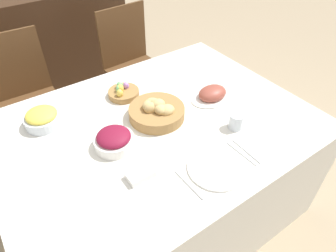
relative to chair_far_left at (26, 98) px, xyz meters
name	(u,v)px	position (x,y,z in m)	size (l,w,h in m)	color
ground_plane	(159,205)	(0.46, -0.96, -0.51)	(12.00, 12.00, 0.00)	tan
dining_table	(158,170)	(0.46, -0.96, -0.15)	(1.60, 1.20, 0.72)	silver
chair_far_left	(26,98)	(0.00, 0.00, 0.00)	(0.43, 0.43, 0.94)	brown
chair_far_right	(133,63)	(0.85, 0.00, 0.00)	(0.44, 0.44, 0.94)	brown
sideboard	(62,43)	(0.53, 0.78, -0.04)	(1.17, 0.44, 0.95)	#3D2616
bread_basket	(157,111)	(0.49, -0.92, 0.26)	(0.29, 0.29, 0.11)	#9E7542
egg_basket	(123,92)	(0.44, -0.64, 0.24)	(0.18, 0.18, 0.08)	#9E7542
ham_platter	(212,94)	(0.85, -0.95, 0.24)	(0.27, 0.19, 0.08)	white
beet_salad_bowl	(114,140)	(0.21, -0.98, 0.25)	(0.19, 0.19, 0.09)	white
pineapple_bowl	(42,118)	(-0.02, -0.64, 0.26)	(0.18, 0.18, 0.09)	silver
dinner_plate	(217,168)	(0.51, -1.37, 0.22)	(0.26, 0.26, 0.01)	white
fork	(189,184)	(0.35, -1.37, 0.22)	(0.01, 0.18, 0.00)	silver
knife	(242,154)	(0.66, -1.37, 0.22)	(0.01, 0.18, 0.00)	silver
spoon	(246,151)	(0.69, -1.37, 0.22)	(0.01, 0.18, 0.00)	silver
drinking_cup	(236,121)	(0.77, -1.21, 0.25)	(0.07, 0.07, 0.08)	silver
butter_dish	(140,174)	(0.21, -1.21, 0.23)	(0.12, 0.07, 0.03)	white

